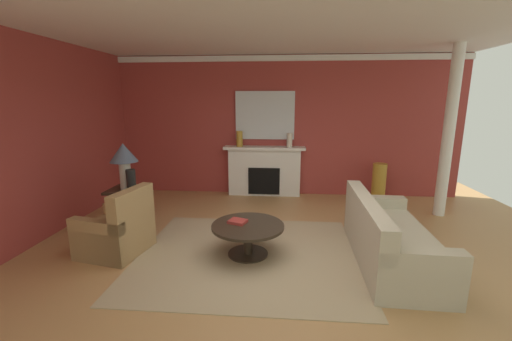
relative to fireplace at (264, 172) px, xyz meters
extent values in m
plane|color=tan|center=(0.35, -3.14, -0.53)|extent=(9.37, 9.37, 0.00)
cube|color=#9E3833|center=(0.35, 0.21, 1.01)|extent=(7.81, 0.12, 3.07)
cube|color=#9E3833|center=(-3.32, -2.84, 1.01)|extent=(0.12, 7.19, 3.07)
cube|color=white|center=(0.35, -2.84, 2.57)|extent=(7.81, 7.19, 0.06)
cube|color=white|center=(0.35, 0.13, 2.46)|extent=(7.81, 0.08, 0.12)
cube|color=tan|center=(-0.05, -2.97, -0.52)|extent=(3.03, 2.65, 0.01)
cube|color=white|center=(0.00, 0.01, 0.00)|extent=(1.60, 0.25, 1.05)
cube|color=black|center=(0.00, -0.01, -0.18)|extent=(0.70, 0.26, 0.60)
cube|color=white|center=(0.00, -0.02, 0.55)|extent=(1.80, 0.35, 0.06)
cube|color=silver|center=(0.00, 0.12, 1.26)|extent=(1.30, 0.04, 1.05)
cube|color=#BCB299|center=(1.88, -2.98, -0.30)|extent=(0.96, 2.12, 0.45)
cube|color=#BCB299|center=(1.53, -2.97, 0.12)|extent=(0.26, 2.10, 0.40)
cube|color=#BCB299|center=(1.85, -3.93, -0.22)|extent=(0.91, 0.23, 0.62)
cube|color=#BCB299|center=(1.90, -2.03, -0.22)|extent=(0.91, 0.23, 0.62)
cube|color=#9E7A4C|center=(-1.94, -3.03, -0.31)|extent=(0.94, 0.94, 0.44)
cube|color=#9E7A4C|center=(-1.62, -3.09, 0.17)|extent=(0.31, 0.82, 0.51)
cube|color=#9E7A4C|center=(-1.87, -2.71, -0.23)|extent=(0.81, 0.29, 0.60)
cube|color=#9E7A4C|center=(-2.00, -3.35, -0.23)|extent=(0.81, 0.29, 0.60)
cylinder|color=#2D2319|center=(-0.05, -2.97, -0.10)|extent=(1.00, 1.00, 0.04)
cylinder|color=#2D2319|center=(-0.05, -2.97, -0.32)|extent=(0.12, 0.12, 0.41)
cylinder|color=#2D2319|center=(-0.05, -2.97, -0.51)|extent=(0.56, 0.56, 0.03)
cube|color=#2D2319|center=(-2.14, -2.20, 0.15)|extent=(0.56, 0.56, 0.04)
cube|color=#2D2319|center=(-2.14, -2.20, -0.20)|extent=(0.10, 0.10, 0.66)
cube|color=#2D2319|center=(-2.14, -2.20, -0.51)|extent=(0.45, 0.45, 0.04)
cylinder|color=beige|center=(-2.14, -2.20, 0.40)|extent=(0.18, 0.18, 0.45)
cone|color=#4C566B|center=(-2.14, -2.20, 0.77)|extent=(0.44, 0.44, 0.30)
cylinder|color=#B7892D|center=(-0.55, -0.05, 0.75)|extent=(0.14, 0.14, 0.34)
cylinder|color=black|center=(-1.99, -2.32, 0.35)|extent=(0.15, 0.15, 0.35)
cylinder|color=beige|center=(0.55, -0.05, 0.73)|extent=(0.12, 0.12, 0.31)
cylinder|color=#B7892D|center=(2.44, -0.30, -0.12)|extent=(0.28, 0.28, 0.82)
cube|color=maroon|center=(-0.20, -2.91, -0.06)|extent=(0.29, 0.26, 0.04)
cylinder|color=white|center=(3.37, -1.04, 1.01)|extent=(0.20, 0.20, 3.07)
camera|label=1|loc=(0.41, -7.13, 1.60)|focal=22.75mm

